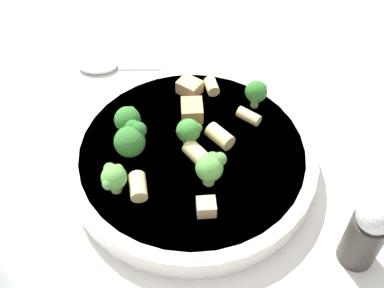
# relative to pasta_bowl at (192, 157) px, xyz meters

# --- Properties ---
(ground_plane) EXTENTS (2.00, 2.00, 0.00)m
(ground_plane) POSITION_rel_pasta_bowl_xyz_m (0.00, 0.00, -0.02)
(ground_plane) COLOR beige
(pasta_bowl) EXTENTS (0.27, 0.27, 0.03)m
(pasta_bowl) POSITION_rel_pasta_bowl_xyz_m (0.00, 0.00, 0.00)
(pasta_bowl) COLOR silver
(pasta_bowl) RESTS_ON ground_plane
(broccoli_floret_0) EXTENTS (0.03, 0.03, 0.04)m
(broccoli_floret_0) POSITION_rel_pasta_bowl_xyz_m (0.05, 0.06, 0.03)
(broccoli_floret_0) COLOR #9EC175
(broccoli_floret_0) RESTS_ON pasta_bowl
(broccoli_floret_1) EXTENTS (0.03, 0.03, 0.03)m
(broccoli_floret_1) POSITION_rel_pasta_bowl_xyz_m (0.01, -0.00, 0.03)
(broccoli_floret_1) COLOR #84AD60
(broccoli_floret_1) RESTS_ON pasta_bowl
(broccoli_floret_2) EXTENTS (0.03, 0.03, 0.03)m
(broccoli_floret_2) POSITION_rel_pasta_bowl_xyz_m (-0.02, 0.09, 0.03)
(broccoli_floret_2) COLOR #9EC175
(broccoli_floret_2) RESTS_ON pasta_bowl
(broccoli_floret_3) EXTENTS (0.03, 0.03, 0.04)m
(broccoli_floret_3) POSITION_rel_pasta_bowl_xyz_m (0.04, -0.09, 0.03)
(broccoli_floret_3) COLOR #93B766
(broccoli_floret_3) RESTS_ON pasta_bowl
(broccoli_floret_4) EXTENTS (0.04, 0.04, 0.04)m
(broccoli_floret_4) POSITION_rel_pasta_bowl_xyz_m (0.02, 0.06, 0.03)
(broccoli_floret_4) COLOR #84AD60
(broccoli_floret_4) RESTS_ON pasta_bowl
(broccoli_floret_5) EXTENTS (0.03, 0.03, 0.04)m
(broccoli_floret_5) POSITION_rel_pasta_bowl_xyz_m (-0.04, -0.00, 0.04)
(broccoli_floret_5) COLOR #9EC175
(broccoli_floret_5) RESTS_ON pasta_bowl
(rigatoni_0) EXTENTS (0.03, 0.03, 0.02)m
(rigatoni_0) POSITION_rel_pasta_bowl_xyz_m (-0.00, -0.03, 0.02)
(rigatoni_0) COLOR #E0C67F
(rigatoni_0) RESTS_ON pasta_bowl
(rigatoni_1) EXTENTS (0.02, 0.02, 0.01)m
(rigatoni_1) POSITION_rel_pasta_bowl_xyz_m (0.08, -0.06, 0.02)
(rigatoni_1) COLOR #E0C67F
(rigatoni_1) RESTS_ON pasta_bowl
(rigatoni_2) EXTENTS (0.03, 0.02, 0.01)m
(rigatoni_2) POSITION_rel_pasta_bowl_xyz_m (0.02, -0.08, 0.02)
(rigatoni_2) COLOR #E0C67F
(rigatoni_2) RESTS_ON pasta_bowl
(rigatoni_3) EXTENTS (0.03, 0.02, 0.02)m
(rigatoni_3) POSITION_rel_pasta_bowl_xyz_m (-0.03, 0.07, 0.02)
(rigatoni_3) COLOR #E0C67F
(rigatoni_3) RESTS_ON pasta_bowl
(rigatoni_4) EXTENTS (0.03, 0.02, 0.02)m
(rigatoni_4) POSITION_rel_pasta_bowl_xyz_m (-0.01, 0.00, 0.02)
(rigatoni_4) COLOR #E0C67F
(rigatoni_4) RESTS_ON pasta_bowl
(chicken_chunk_0) EXTENTS (0.02, 0.02, 0.02)m
(chicken_chunk_0) POSITION_rel_pasta_bowl_xyz_m (-0.08, 0.02, 0.02)
(chicken_chunk_0) COLOR tan
(chicken_chunk_0) RESTS_ON pasta_bowl
(chicken_chunk_1) EXTENTS (0.03, 0.03, 0.02)m
(chicken_chunk_1) POSITION_rel_pasta_bowl_xyz_m (0.05, -0.02, 0.02)
(chicken_chunk_1) COLOR tan
(chicken_chunk_1) RESTS_ON pasta_bowl
(chicken_chunk_2) EXTENTS (0.03, 0.03, 0.02)m
(chicken_chunk_2) POSITION_rel_pasta_bowl_xyz_m (0.08, -0.03, 0.02)
(chicken_chunk_2) COLOR tan
(chicken_chunk_2) RESTS_ON pasta_bowl
(pepper_shaker) EXTENTS (0.04, 0.04, 0.09)m
(pepper_shaker) POSITION_rel_pasta_bowl_xyz_m (-0.16, -0.11, 0.03)
(pepper_shaker) COLOR #332D28
(pepper_shaker) RESTS_ON ground_plane
(spoon) EXTENTS (0.08, 0.16, 0.01)m
(spoon) POSITION_rel_pasta_bowl_xyz_m (0.20, 0.04, -0.01)
(spoon) COLOR #B2B2B7
(spoon) RESTS_ON ground_plane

